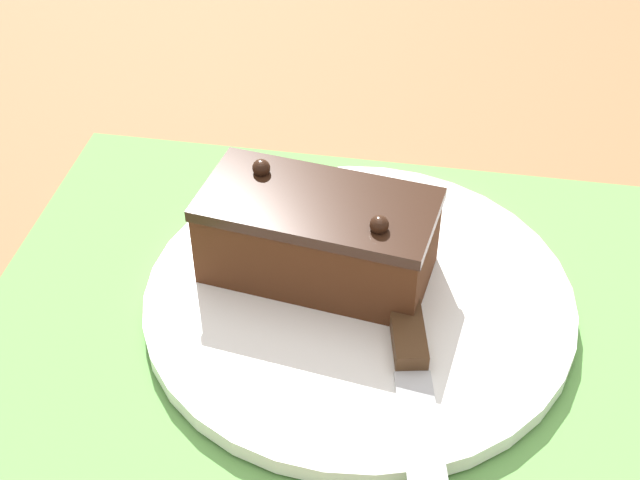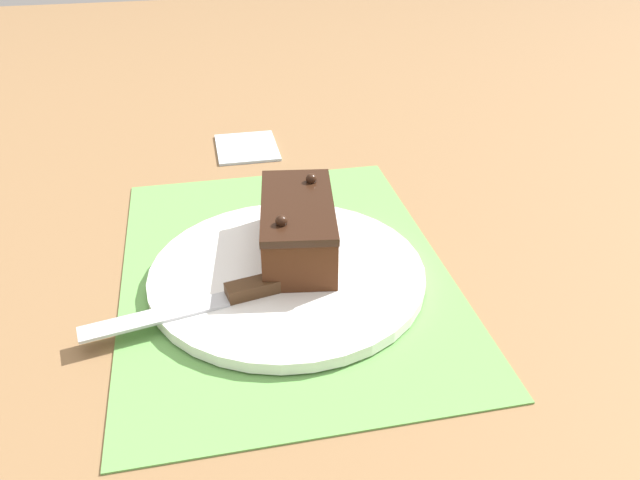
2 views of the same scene
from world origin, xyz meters
The scene contains 5 objects.
ground_plane centered at (0.00, 0.00, 0.00)m, with size 3.00×3.00×0.00m, color olive.
placemat_woven centered at (0.00, 0.00, 0.00)m, with size 0.46×0.34×0.00m, color #609E4C.
cake_plate centered at (-0.02, 0.00, 0.01)m, with size 0.28×0.28×0.01m.
chocolate_cake centered at (0.01, -0.02, 0.05)m, with size 0.16×0.10×0.07m.
serving_knife centered at (-0.06, 0.07, 0.02)m, with size 0.06×0.20×0.01m.
Camera 1 is at (-0.07, 0.42, 0.43)m, focal length 50.00 mm.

